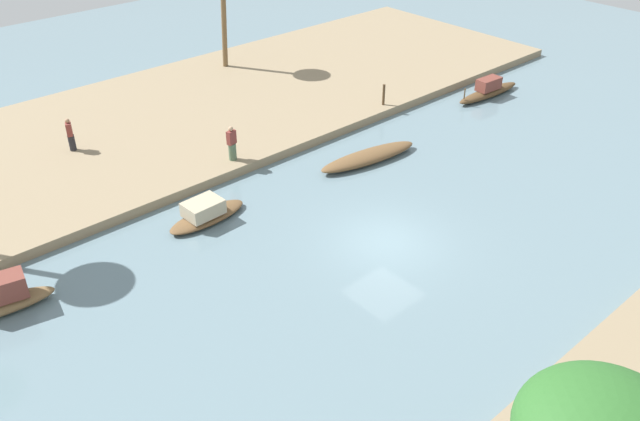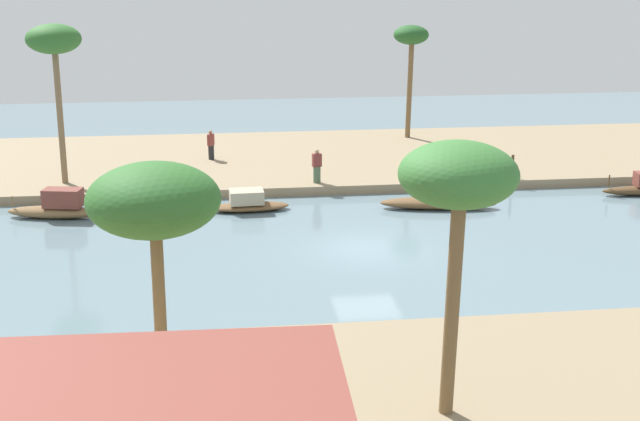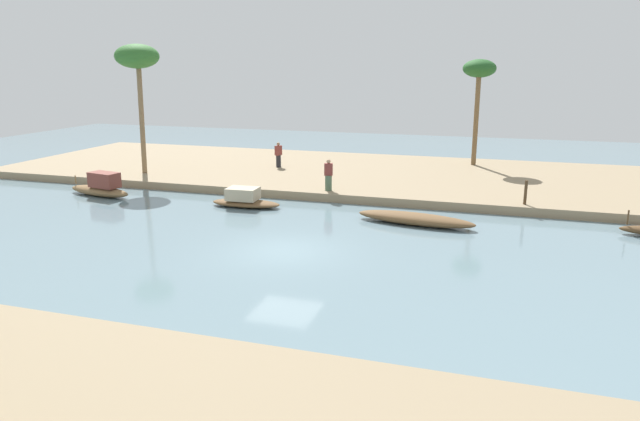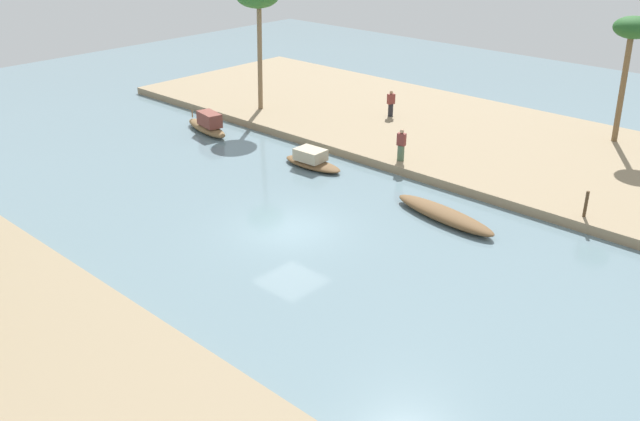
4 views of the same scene
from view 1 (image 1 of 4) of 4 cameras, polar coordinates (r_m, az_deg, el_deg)
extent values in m
plane|color=slate|center=(25.68, 5.72, -2.76)|extent=(76.68, 76.68, 0.00)
cube|color=#937F60|center=(36.02, -12.04, 7.86)|extent=(46.62, 14.01, 0.44)
cube|color=brown|center=(24.23, -25.88, -6.08)|extent=(1.77, 1.16, 0.80)
ellipsoid|color=brown|center=(39.51, 14.30, 9.80)|extent=(4.88, 1.11, 0.47)
cube|color=brown|center=(39.24, 14.32, 10.52)|extent=(1.52, 0.81, 0.66)
cylinder|color=brown|center=(37.75, 12.35, 9.81)|extent=(0.07, 0.07, 0.61)
ellipsoid|color=brown|center=(31.20, 4.19, 4.65)|extent=(5.41, 1.92, 0.52)
ellipsoid|color=brown|center=(27.13, -9.68, -0.53)|extent=(3.56, 1.40, 0.36)
cube|color=tan|center=(26.81, -10.03, 0.21)|extent=(1.55, 1.17, 0.60)
cylinder|color=#232328|center=(33.25, -20.58, 5.50)|extent=(0.40, 0.40, 0.78)
cube|color=brown|center=(32.97, -20.80, 6.57)|extent=(0.40, 0.51, 0.61)
sphere|color=#9E7556|center=(32.80, -20.94, 7.22)|extent=(0.21, 0.21, 0.21)
cylinder|color=#4C664C|center=(30.56, -7.54, 5.05)|extent=(0.43, 0.43, 0.80)
cube|color=brown|center=(30.24, -7.64, 6.26)|extent=(0.48, 0.33, 0.64)
sphere|color=tan|center=(30.06, -7.70, 6.99)|extent=(0.22, 0.22, 0.22)
cylinder|color=#4C3823|center=(36.15, 5.50, 9.90)|extent=(0.14, 0.14, 1.15)
cylinder|color=brown|center=(41.20, -8.27, 15.92)|extent=(0.31, 0.74, 5.77)
camera|label=2|loc=(20.64, 100.29, -18.91)|focal=48.54mm
camera|label=3|loc=(25.23, 56.92, -1.11)|focal=32.33mm
camera|label=4|loc=(34.50, 58.03, 14.94)|focal=38.33mm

